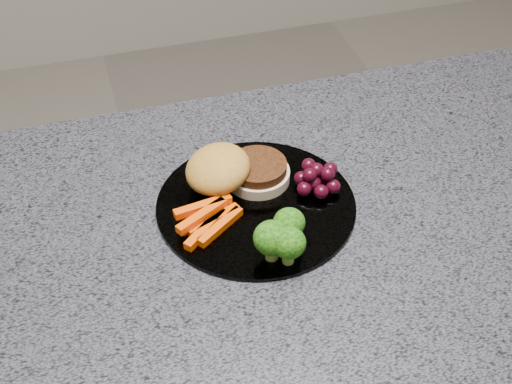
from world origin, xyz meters
TOP-DOWN VIEW (x-y plane):
  - countertop at (0.00, 0.00)m, footprint 1.20×0.60m
  - plate at (0.07, 0.04)m, footprint 0.26×0.26m
  - burger at (0.05, 0.08)m, footprint 0.16×0.11m
  - carrot_sticks at (0.00, 0.02)m, footprint 0.09×0.08m
  - broccoli at (0.08, -0.06)m, footprint 0.07×0.07m
  - grape_bunch at (0.16, 0.05)m, footprint 0.07×0.06m

SIDE VIEW (x-z plane):
  - countertop at x=0.00m, z-range 0.86..0.90m
  - plate at x=0.07m, z-range 0.90..0.91m
  - carrot_sticks at x=0.00m, z-range 0.90..0.92m
  - grape_bunch at x=0.16m, z-range 0.90..0.94m
  - burger at x=0.05m, z-range 0.90..0.95m
  - broccoli at x=0.08m, z-range 0.91..0.96m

